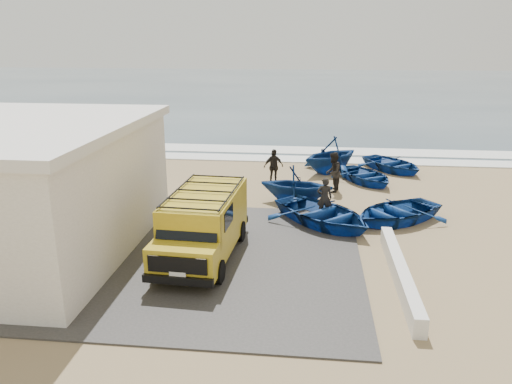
{
  "coord_description": "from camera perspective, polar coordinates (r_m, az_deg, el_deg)",
  "views": [
    {
      "loc": [
        2.27,
        -16.57,
        6.83
      ],
      "look_at": [
        0.27,
        1.51,
        1.2
      ],
      "focal_mm": 35.0,
      "sensor_mm": 36.0,
      "label": 1
    }
  ],
  "objects": [
    {
      "name": "building",
      "position": [
        18.15,
        -26.54,
        0.45
      ],
      "size": [
        8.4,
        9.4,
        4.3
      ],
      "color": "white",
      "rests_on": "ground"
    },
    {
      "name": "fisherman_front",
      "position": [
        19.8,
        7.83,
        -0.65
      ],
      "size": [
        0.61,
        0.42,
        1.63
      ],
      "primitive_type": "imported",
      "rotation": [
        0.0,
        0.0,
        3.18
      ],
      "color": "black",
      "rests_on": "ground"
    },
    {
      "name": "surf_line",
      "position": [
        29.46,
        1.72,
        3.84
      ],
      "size": [
        180.0,
        1.6,
        0.06
      ],
      "primitive_type": "cube",
      "color": "white",
      "rests_on": "ground"
    },
    {
      "name": "boat_mid_right",
      "position": [
        25.08,
        12.42,
        1.85
      ],
      "size": [
        3.95,
        4.3,
        0.73
      ],
      "primitive_type": "imported",
      "rotation": [
        0.0,
        0.0,
        0.53
      ],
      "color": "navy",
      "rests_on": "ground"
    },
    {
      "name": "ocean",
      "position": [
        72.93,
        4.59,
        11.77
      ],
      "size": [
        180.0,
        88.0,
        0.01
      ],
      "primitive_type": "cube",
      "color": "#385166",
      "rests_on": "ground"
    },
    {
      "name": "boat_mid_left",
      "position": [
        21.42,
        4.63,
        0.85
      ],
      "size": [
        3.52,
        3.18,
        1.64
      ],
      "primitive_type": "imported",
      "rotation": [
        0.0,
        0.0,
        1.4
      ],
      "color": "navy",
      "rests_on": "ground"
    },
    {
      "name": "boat_far_left",
      "position": [
        26.59,
        8.54,
        4.24
      ],
      "size": [
        4.78,
        4.77,
        1.91
      ],
      "primitive_type": "imported",
      "rotation": [
        0.0,
        0.0,
        -0.8
      ],
      "color": "navy",
      "rests_on": "ground"
    },
    {
      "name": "boat_near_right",
      "position": [
        20.03,
        15.65,
        -2.16
      ],
      "size": [
        4.85,
        4.63,
        0.82
      ],
      "primitive_type": "imported",
      "rotation": [
        0.0,
        0.0,
        -0.92
      ],
      "color": "navy",
      "rests_on": "ground"
    },
    {
      "name": "fisherman_back",
      "position": [
        24.21,
        2.01,
        2.92
      ],
      "size": [
        1.09,
        0.83,
        1.72
      ],
      "primitive_type": "imported",
      "rotation": [
        0.0,
        0.0,
        0.47
      ],
      "color": "black",
      "rests_on": "ground"
    },
    {
      "name": "boat_far_right",
      "position": [
        27.67,
        15.32,
        3.12
      ],
      "size": [
        4.39,
        4.62,
        0.78
      ],
      "primitive_type": "imported",
      "rotation": [
        0.0,
        0.0,
        0.63
      ],
      "color": "navy",
      "rests_on": "ground"
    },
    {
      "name": "surf_wash",
      "position": [
        31.89,
        2.08,
        4.86
      ],
      "size": [
        180.0,
        2.2,
        0.04
      ],
      "primitive_type": "cube",
      "color": "white",
      "rests_on": "ground"
    },
    {
      "name": "fisherman_middle",
      "position": [
        23.17,
        8.79,
        2.24
      ],
      "size": [
        0.91,
        1.05,
        1.86
      ],
      "primitive_type": "imported",
      "rotation": [
        0.0,
        0.0,
        -1.82
      ],
      "color": "black",
      "rests_on": "ground"
    },
    {
      "name": "parapet",
      "position": [
        15.31,
        16.13,
        -8.87
      ],
      "size": [
        0.35,
        6.0,
        0.55
      ],
      "primitive_type": "cube",
      "color": "silver",
      "rests_on": "ground"
    },
    {
      "name": "van",
      "position": [
        16.09,
        -6.04,
        -3.47
      ],
      "size": [
        2.3,
        5.21,
        2.19
      ],
      "rotation": [
        0.0,
        0.0,
        -0.06
      ],
      "color": "gold",
      "rests_on": "ground"
    },
    {
      "name": "slab",
      "position": [
        16.64,
        -9.22,
        -7.18
      ],
      "size": [
        12.0,
        10.0,
        0.05
      ],
      "primitive_type": "cube",
      "color": "#3D3B38",
      "rests_on": "ground"
    },
    {
      "name": "ground",
      "position": [
        18.06,
        -1.39,
        -5.02
      ],
      "size": [
        160.0,
        160.0,
        0.0
      ],
      "primitive_type": "plane",
      "color": "#987F58"
    },
    {
      "name": "boat_near_left",
      "position": [
        19.09,
        7.68,
        -2.48
      ],
      "size": [
        5.29,
        5.32,
        0.91
      ],
      "primitive_type": "imported",
      "rotation": [
        0.0,
        0.0,
        0.77
      ],
      "color": "navy",
      "rests_on": "ground"
    }
  ]
}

